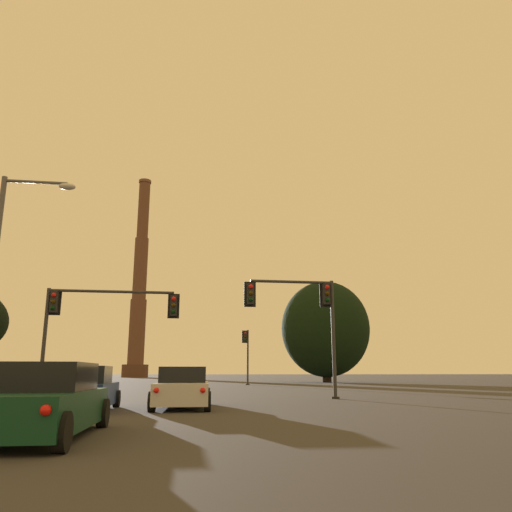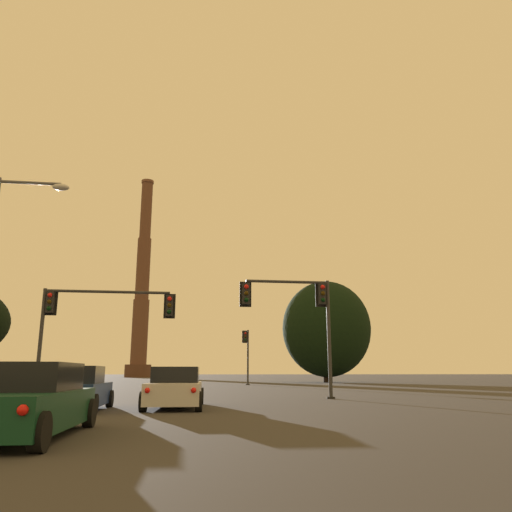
% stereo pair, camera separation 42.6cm
% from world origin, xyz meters
% --- Properties ---
extents(hatchback_left_lane_front, '(1.90, 4.11, 1.44)m').
position_xyz_m(hatchback_left_lane_front, '(-3.35, 18.10, 0.66)').
color(hatchback_left_lane_front, navy).
rests_on(hatchback_left_lane_front, ground_plane).
extents(sedan_left_lane_second, '(2.06, 4.73, 1.43)m').
position_xyz_m(sedan_left_lane_second, '(-2.87, 11.06, 0.67)').
color(sedan_left_lane_second, '#0F3823').
rests_on(sedan_left_lane_second, ground_plane).
extents(sedan_center_lane_front, '(2.17, 4.77, 1.43)m').
position_xyz_m(sedan_center_lane_front, '(-0.14, 19.20, 0.67)').
color(sedan_center_lane_front, silver).
rests_on(sedan_center_lane_front, ground_plane).
extents(traffic_light_overhead_right, '(4.59, 0.50, 5.71)m').
position_xyz_m(traffic_light_overhead_right, '(5.63, 24.34, 4.34)').
color(traffic_light_overhead_right, '#2D2D30').
rests_on(traffic_light_overhead_right, ground_plane).
extents(traffic_light_far_right, '(0.78, 0.50, 5.43)m').
position_xyz_m(traffic_light_far_right, '(6.19, 51.28, 3.58)').
color(traffic_light_far_right, '#2D2D30').
rests_on(traffic_light_far_right, ground_plane).
extents(traffic_light_overhead_left, '(6.52, 0.50, 5.24)m').
position_xyz_m(traffic_light_overhead_left, '(-4.54, 25.77, 4.05)').
color(traffic_light_overhead_left, '#2D2D30').
rests_on(traffic_light_overhead_left, ground_plane).
extents(street_lamp, '(2.75, 0.36, 8.57)m').
position_xyz_m(street_lamp, '(-6.78, 19.67, 5.21)').
color(street_lamp, '#56565B').
rests_on(street_lamp, ground_plane).
extents(smokestack, '(6.33, 6.33, 50.68)m').
position_xyz_m(smokestack, '(-11.50, 127.32, 19.88)').
color(smokestack, '#523427').
rests_on(smokestack, ground_plane).
extents(treeline_far_right, '(11.15, 10.03, 12.62)m').
position_xyz_m(treeline_far_right, '(17.62, 62.10, 6.61)').
color(treeline_far_right, black).
rests_on(treeline_far_right, ground_plane).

